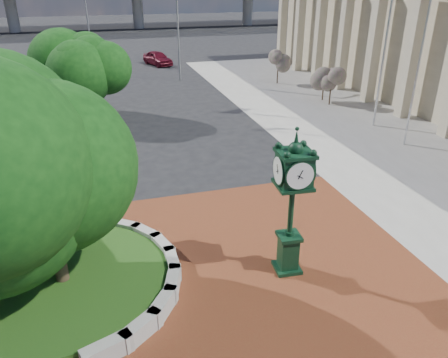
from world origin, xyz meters
TOP-DOWN VIEW (x-y plane):
  - ground at (0.00, 0.00)m, footprint 200.00×200.00m
  - plaza at (0.00, -1.00)m, footprint 12.00×12.00m
  - sidewalk at (16.00, 10.00)m, footprint 20.00×50.00m
  - planter_wall at (-2.71, -0.00)m, footprint 2.96×6.77m
  - grass_bed at (-5.00, 0.00)m, footprint 6.10×6.10m
  - tree_planter at (-5.00, 0.00)m, footprint 5.20×5.20m
  - tree_street at (-4.00, 18.00)m, footprint 4.40×4.40m
  - post_clock at (1.66, -0.97)m, footprint 1.03×1.03m
  - parked_car at (2.99, 34.69)m, footprint 2.94×4.41m
  - flagpole_a at (12.34, 7.51)m, footprint 1.49×0.20m
  - flagpole_b at (12.67, 10.90)m, footprint 1.77×0.59m
  - street_lamp_near at (3.98, 26.93)m, footprint 2.08×0.72m
  - street_lamp_far at (-3.24, 43.37)m, footprint 2.08×0.27m
  - shrub_near at (12.39, 15.92)m, footprint 1.20×1.20m
  - shrub_mid at (12.53, 17.21)m, footprint 1.20×1.20m
  - shrub_far at (11.47, 23.29)m, footprint 1.20×1.20m

SIDE VIEW (x-z plane):
  - ground at x=0.00m, z-range 0.00..0.00m
  - plaza at x=0.00m, z-range 0.00..0.04m
  - sidewalk at x=16.00m, z-range 0.00..0.04m
  - grass_bed at x=-5.00m, z-range 0.00..0.40m
  - planter_wall at x=-2.71m, z-range 0.00..0.54m
  - parked_car at x=2.99m, z-range 0.00..1.39m
  - shrub_near at x=12.39m, z-range 0.49..2.69m
  - shrub_mid at x=12.53m, z-range 0.49..2.69m
  - shrub_far at x=11.47m, z-range 0.49..2.69m
  - post_clock at x=1.66m, z-range 0.23..4.87m
  - tree_street at x=-4.00m, z-range 0.52..5.96m
  - tree_planter at x=-5.00m, z-range 0.56..6.89m
  - flagpole_a at x=12.34m, z-range 0.12..9.65m
  - street_lamp_far at x=-3.24m, z-range 0.80..10.08m
  - street_lamp_near at x=3.98m, z-range 0.81..10.23m
  - flagpole_b at x=12.67m, z-range 0.14..11.75m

